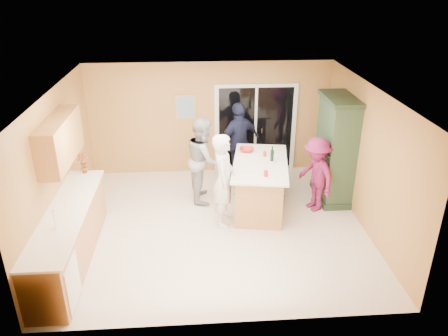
{
  "coord_description": "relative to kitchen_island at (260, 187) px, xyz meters",
  "views": [
    {
      "loc": [
        -0.36,
        -7.06,
        4.45
      ],
      "look_at": [
        0.15,
        0.1,
        1.15
      ],
      "focal_mm": 35.0,
      "sensor_mm": 36.0,
      "label": 1
    }
  ],
  "objects": [
    {
      "name": "upper_cabinets",
      "position": [
        -3.48,
        -0.83,
        1.4
      ],
      "size": [
        0.35,
        1.6,
        0.75
      ],
      "primitive_type": "cube",
      "color": "#C07B4A",
      "rests_on": "wall_left"
    },
    {
      "name": "wall_left",
      "position": [
        -3.65,
        -0.63,
        0.83
      ],
      "size": [
        0.1,
        5.0,
        2.6
      ],
      "primitive_type": "cube",
      "color": "tan",
      "rests_on": "ground"
    },
    {
      "name": "wall_back",
      "position": [
        -0.9,
        1.87,
        0.83
      ],
      "size": [
        5.5,
        0.1,
        2.6
      ],
      "primitive_type": "cube",
      "color": "tan",
      "rests_on": "ground"
    },
    {
      "name": "woman_magenta",
      "position": [
        1.09,
        -0.12,
        0.29
      ],
      "size": [
        0.86,
        1.11,
        1.52
      ],
      "primitive_type": "imported",
      "rotation": [
        0.0,
        0.0,
        -1.23
      ],
      "color": "maroon",
      "rests_on": "floor"
    },
    {
      "name": "woman_grey",
      "position": [
        -1.09,
        0.5,
        0.41
      ],
      "size": [
        0.68,
        0.87,
        1.77
      ],
      "primitive_type": "imported",
      "rotation": [
        0.0,
        0.0,
        1.56
      ],
      "color": "#9E9EA0",
      "rests_on": "floor"
    },
    {
      "name": "white_plate",
      "position": [
        0.27,
        0.26,
        0.54
      ],
      "size": [
        0.24,
        0.24,
        0.01
      ],
      "primitive_type": "cylinder",
      "rotation": [
        0.0,
        0.0,
        0.25
      ],
      "color": "white",
      "rests_on": "kitchen_island"
    },
    {
      "name": "wall_right",
      "position": [
        1.85,
        -0.63,
        0.83
      ],
      "size": [
        0.1,
        5.0,
        2.6
      ],
      "primitive_type": "cube",
      "color": "tan",
      "rests_on": "ground"
    },
    {
      "name": "tumbler_far",
      "position": [
        0.13,
        0.29,
        0.58
      ],
      "size": [
        0.07,
        0.07,
        0.1
      ],
      "primitive_type": "cylinder",
      "rotation": [
        0.0,
        0.0,
        0.06
      ],
      "color": "red",
      "rests_on": "kitchen_island"
    },
    {
      "name": "framed_picture",
      "position": [
        -1.45,
        1.85,
        1.13
      ],
      "size": [
        0.46,
        0.04,
        0.56
      ],
      "color": "tan",
      "rests_on": "wall_back"
    },
    {
      "name": "left_cabinet_run",
      "position": [
        -3.35,
        -1.68,
        -0.01
      ],
      "size": [
        0.65,
        3.05,
        1.24
      ],
      "color": "#C07B4A",
      "rests_on": "floor"
    },
    {
      "name": "woman_navy",
      "position": [
        -0.28,
        1.33,
        0.44
      ],
      "size": [
        1.15,
        0.92,
        1.83
      ],
      "primitive_type": "imported",
      "rotation": [
        0.0,
        0.0,
        3.66
      ],
      "color": "#181C34",
      "rests_on": "floor"
    },
    {
      "name": "wine_bottle",
      "position": [
        0.23,
        0.06,
        0.65
      ],
      "size": [
        0.07,
        0.07,
        0.3
      ],
      "rotation": [
        0.0,
        0.0,
        0.42
      ],
      "color": "black",
      "rests_on": "kitchen_island"
    },
    {
      "name": "green_hutch",
      "position": [
        1.59,
        0.32,
        0.6
      ],
      "size": [
        0.63,
        1.2,
        2.2
      ],
      "color": "#213624",
      "rests_on": "floor"
    },
    {
      "name": "tulip_vase",
      "position": [
        -3.35,
        -0.11,
        0.67
      ],
      "size": [
        0.24,
        0.2,
        0.4
      ],
      "primitive_type": "imported",
      "rotation": [
        0.0,
        0.0,
        -0.32
      ],
      "color": "red",
      "rests_on": "left_cabinet_run"
    },
    {
      "name": "tumbler_near",
      "position": [
        0.0,
        -0.63,
        0.59
      ],
      "size": [
        0.1,
        0.1,
        0.11
      ],
      "primitive_type": "cylinder",
      "rotation": [
        0.0,
        0.0,
        0.42
      ],
      "color": "red",
      "rests_on": "kitchen_island"
    },
    {
      "name": "kitchen_island",
      "position": [
        0.0,
        0.0,
        0.0
      ],
      "size": [
        1.34,
        2.06,
        1.01
      ],
      "rotation": [
        0.0,
        0.0,
        -0.16
      ],
      "color": "#C07B4A",
      "rests_on": "floor"
    },
    {
      "name": "sliding_door",
      "position": [
        0.15,
        1.83,
        0.58
      ],
      "size": [
        1.9,
        0.07,
        2.1
      ],
      "color": "silver",
      "rests_on": "floor"
    },
    {
      "name": "floor",
      "position": [
        -0.9,
        -0.63,
        -0.47
      ],
      "size": [
        5.5,
        5.5,
        0.0
      ],
      "primitive_type": "plane",
      "color": "silver",
      "rests_on": "ground"
    },
    {
      "name": "serving_bowl",
      "position": [
        -0.21,
        0.58,
        0.57
      ],
      "size": [
        0.35,
        0.35,
        0.07
      ],
      "primitive_type": "imported",
      "rotation": [
        0.0,
        0.0,
        -0.27
      ],
      "color": "red",
      "rests_on": "kitchen_island"
    },
    {
      "name": "wall_front",
      "position": [
        -0.9,
        -3.13,
        0.83
      ],
      "size": [
        5.5,
        0.1,
        2.6
      ],
      "primitive_type": "cube",
      "color": "tan",
      "rests_on": "ground"
    },
    {
      "name": "woman_white",
      "position": [
        -0.75,
        -0.53,
        0.43
      ],
      "size": [
        0.52,
        0.71,
        1.8
      ],
      "primitive_type": "imported",
      "rotation": [
        0.0,
        0.0,
        1.43
      ],
      "color": "silver",
      "rests_on": "floor"
    },
    {
      "name": "ceiling",
      "position": [
        -0.9,
        -0.63,
        2.13
      ],
      "size": [
        5.5,
        5.0,
        0.1
      ],
      "primitive_type": "cube",
      "color": "white",
      "rests_on": "wall_back"
    }
  ]
}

